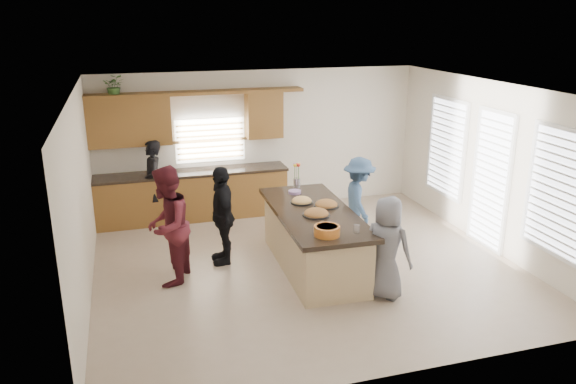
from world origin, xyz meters
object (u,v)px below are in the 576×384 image
object	(u,v)px
woman_right_back	(359,200)
woman_right_front	(387,248)
woman_left_front	(222,215)
woman_left_back	(153,183)
woman_left_mid	(167,226)
island	(314,241)
salad_bowl	(327,230)

from	to	relation	value
woman_right_back	woman_right_front	xyz separation A→B (m)	(-0.45, -2.00, -0.01)
woman_left_front	woman_right_front	size ratio (longest dim) A/B	1.08
woman_right_front	woman_left_back	bearing A→B (deg)	-3.91
woman_left_back	woman_left_mid	distance (m)	2.56
island	woman_left_back	bearing A→B (deg)	131.52
salad_bowl	woman_left_front	bearing A→B (deg)	125.39
island	woman_left_back	xyz separation A→B (m)	(-2.25, 2.70, 0.36)
woman_left_front	woman_right_back	bearing A→B (deg)	96.22
woman_left_front	woman_left_mid	bearing A→B (deg)	-59.89
salad_bowl	woman_right_back	size ratio (longest dim) A/B	0.24
woman_left_mid	woman_right_back	world-z (taller)	woman_left_mid
woman_right_back	woman_right_front	bearing A→B (deg)	178.15
woman_left_back	woman_left_front	distance (m)	2.28
island	woman_left_front	size ratio (longest dim) A/B	1.71
salad_bowl	woman_left_mid	distance (m)	2.35
woman_right_back	woman_right_front	world-z (taller)	woman_right_back
salad_bowl	woman_right_back	bearing A→B (deg)	55.22
woman_left_front	woman_right_front	xyz separation A→B (m)	(1.98, -1.81, -0.06)
woman_right_back	island	bearing A→B (deg)	137.21
salad_bowl	woman_left_mid	xyz separation A→B (m)	(-2.05, 1.14, -0.14)
island	woman_left_back	size ratio (longest dim) A/B	1.69
island	woman_right_front	world-z (taller)	woman_right_front
woman_left_mid	woman_left_front	size ratio (longest dim) A/B	1.12
island	woman_right_back	distance (m)	1.41
island	woman_left_front	xyz separation A→B (m)	(-1.32, 0.62, 0.34)
salad_bowl	woman_left_back	distance (m)	4.26
woman_left_back	woman_left_front	xyz separation A→B (m)	(0.94, -2.08, -0.01)
salad_bowl	woman_left_front	xyz separation A→B (m)	(-1.16, 1.63, -0.23)
island	salad_bowl	size ratio (longest dim) A/B	7.68
woman_left_mid	woman_right_back	xyz separation A→B (m)	(3.32, 0.68, -0.13)
woman_left_back	woman_right_front	distance (m)	4.86
woman_left_back	woman_left_front	bearing A→B (deg)	24.08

